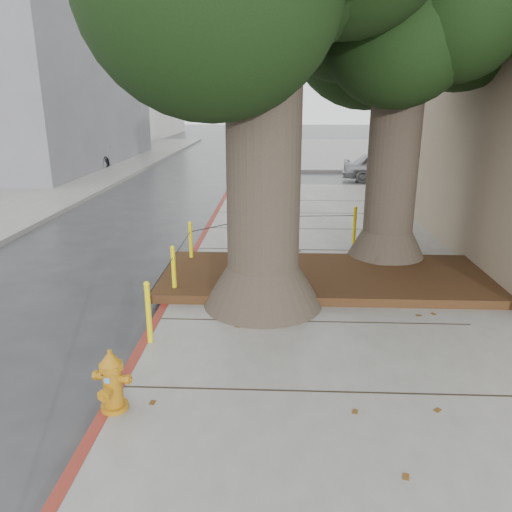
# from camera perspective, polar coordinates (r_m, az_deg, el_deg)

# --- Properties ---
(ground) EXTENTS (140.00, 140.00, 0.00)m
(ground) POSITION_cam_1_polar(r_m,az_deg,el_deg) (6.38, 2.80, -16.24)
(ground) COLOR #28282B
(ground) RESTS_ON ground
(sidewalk_far) EXTENTS (16.00, 20.00, 0.15)m
(sidewalk_far) POSITION_cam_1_polar(r_m,az_deg,el_deg) (35.99, 12.49, 11.56)
(sidewalk_far) COLOR slate
(sidewalk_far) RESTS_ON ground
(curb_red) EXTENTS (0.14, 26.00, 0.16)m
(curb_red) POSITION_cam_1_polar(r_m,az_deg,el_deg) (8.76, -10.50, -6.13)
(curb_red) COLOR maroon
(curb_red) RESTS_ON ground
(planter_bed) EXTENTS (6.40, 2.60, 0.16)m
(planter_bed) POSITION_cam_1_polar(r_m,az_deg,el_deg) (9.83, 8.02, -2.37)
(planter_bed) COLOR black
(planter_bed) RESTS_ON sidewalk_main
(building_far_white) EXTENTS (12.00, 18.00, 15.00)m
(building_far_white) POSITION_cam_1_polar(r_m,az_deg,el_deg) (53.23, -17.19, 21.03)
(building_far_white) COLOR silver
(building_far_white) RESTS_ON ground
(tree_far) EXTENTS (4.50, 3.80, 7.17)m
(tree_far) POSITION_cam_1_polar(r_m,az_deg,el_deg) (11.07, 18.32, 24.36)
(tree_far) COLOR #4C3F33
(tree_far) RESTS_ON sidewalk_main
(bollard_ring) EXTENTS (3.79, 5.39, 0.95)m
(bollard_ring) POSITION_cam_1_polar(r_m,az_deg,el_deg) (10.14, -2.11, 0.98)
(bollard_ring) COLOR yellow
(bollard_ring) RESTS_ON sidewalk_main
(fire_hydrant) EXTENTS (0.40, 0.38, 0.75)m
(fire_hydrant) POSITION_cam_1_polar(r_m,az_deg,el_deg) (6.00, -16.12, -13.55)
(fire_hydrant) COLOR #BA7613
(fire_hydrant) RESTS_ON sidewalk_main
(car_silver) EXTENTS (3.93, 1.92, 1.29)m
(car_silver) POSITION_cam_1_polar(r_m,az_deg,el_deg) (23.43, 14.55, 9.84)
(car_silver) COLOR #ACACB1
(car_silver) RESTS_ON ground
(car_dark) EXTENTS (2.21, 4.55, 1.28)m
(car_dark) POSITION_cam_1_polar(r_m,az_deg,el_deg) (26.58, -19.64, 10.22)
(car_dark) COLOR black
(car_dark) RESTS_ON ground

